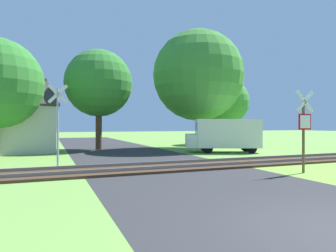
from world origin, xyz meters
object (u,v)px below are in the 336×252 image
(stop_sign_near, at_px, (304,126))
(crossing_sign_far, at_px, (58,119))
(tree_right, at_px, (198,76))
(tree_center, at_px, (99,83))
(mail_truck, at_px, (225,134))
(tree_far, at_px, (226,102))

(stop_sign_near, height_order, crossing_sign_far, crossing_sign_far)
(tree_right, distance_m, tree_center, 7.70)
(stop_sign_near, relative_size, mail_truck, 0.61)
(stop_sign_near, height_order, tree_right, tree_right)
(crossing_sign_far, xyz_separation_m, tree_far, (15.70, 10.74, 2.01))
(crossing_sign_far, xyz_separation_m, tree_center, (3.10, 8.48, 2.85))
(mail_truck, bearing_deg, crossing_sign_far, 127.98)
(stop_sign_near, distance_m, tree_far, 17.90)
(tree_far, distance_m, tree_center, 12.83)
(tree_right, height_order, mail_truck, tree_right)
(stop_sign_near, relative_size, tree_right, 0.34)
(crossing_sign_far, height_order, tree_far, tree_far)
(tree_center, height_order, mail_truck, tree_center)
(tree_right, bearing_deg, stop_sign_near, -98.61)
(crossing_sign_far, bearing_deg, tree_center, 79.10)
(crossing_sign_far, xyz_separation_m, tree_right, (10.56, 6.73, 3.63))
(stop_sign_near, xyz_separation_m, tree_far, (7.00, 16.31, 2.31))
(stop_sign_near, bearing_deg, tree_right, -98.56)
(crossing_sign_far, distance_m, tree_far, 19.13)
(stop_sign_near, xyz_separation_m, mail_truck, (1.99, 8.67, -0.58))
(tree_right, bearing_deg, tree_center, 166.79)
(stop_sign_near, relative_size, crossing_sign_far, 0.86)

